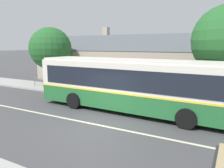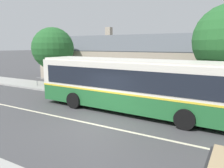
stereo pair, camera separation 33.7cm
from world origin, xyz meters
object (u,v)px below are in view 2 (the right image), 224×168
Objects in this scene: street_tree_secondary at (53,49)px; bike_rack at (41,80)px; transit_bus at (129,84)px; bench_by_building at (66,83)px.

street_tree_secondary reaches higher than bike_rack.
transit_bus is 7.28× the size of bench_by_building.
bench_by_building is at bearing 7.83° from bike_rack.
bench_by_building is 0.29× the size of street_tree_secondary.
street_tree_secondary is (-10.40, 4.46, 1.93)m from transit_bus.
transit_bus is 2.08× the size of street_tree_secondary.
bench_by_building is (-7.60, 3.04, -1.10)m from transit_bus.
transit_bus is 8.26m from bench_by_building.
bike_rack is (-10.32, 2.67, -0.98)m from transit_bus.
bike_rack is (-2.72, -0.37, 0.12)m from bench_by_building.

